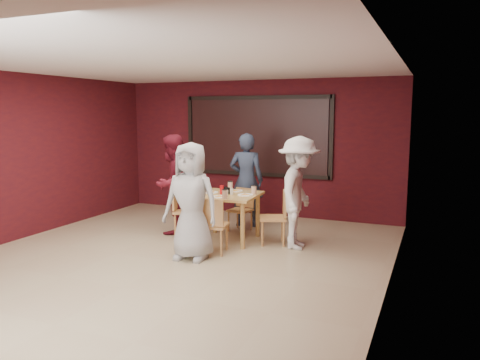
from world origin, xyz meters
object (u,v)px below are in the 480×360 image
at_px(chair_right, 277,214).
at_px(diner_front, 191,201).
at_px(diner_back, 246,180).
at_px(diner_left, 172,184).
at_px(chair_left, 183,208).
at_px(diner_right, 299,193).
at_px(chair_front, 212,223).
at_px(dining_table, 228,200).
at_px(chair_back, 242,207).

bearing_deg(chair_right, diner_front, -126.65).
relative_size(chair_right, diner_back, 0.50).
bearing_deg(diner_left, diner_front, 41.63).
height_order(chair_left, diner_right, diner_right).
relative_size(chair_front, chair_right, 0.99).
bearing_deg(diner_back, dining_table, 84.01).
distance_m(chair_back, chair_left, 1.11).
bearing_deg(dining_table, chair_right, 8.21).
distance_m(diner_front, diner_left, 1.58).
relative_size(chair_left, diner_back, 0.51).
distance_m(diner_back, diner_left, 1.41).
bearing_deg(diner_front, diner_back, 86.69).
height_order(chair_right, diner_front, diner_front).
relative_size(dining_table, diner_front, 0.62).
bearing_deg(chair_front, chair_left, 140.94).
height_order(diner_back, diner_left, diner_back).
distance_m(diner_front, diner_back, 2.18).
bearing_deg(chair_front, diner_front, -121.08).
distance_m(dining_table, chair_right, 0.87).
height_order(chair_back, chair_right, chair_right).
relative_size(dining_table, chair_front, 1.23).
distance_m(chair_back, diner_front, 1.88).
xyz_separation_m(chair_back, diner_right, (1.25, -0.69, 0.45)).
bearing_deg(diner_left, diner_back, 134.67).
relative_size(chair_left, diner_left, 0.51).
height_order(diner_front, diner_back, diner_back).
relative_size(dining_table, chair_right, 1.22).
bearing_deg(chair_right, chair_back, 145.41).
bearing_deg(diner_front, diner_left, 127.13).
bearing_deg(chair_front, diner_right, 37.39).
distance_m(chair_back, diner_right, 1.50).
relative_size(chair_right, diner_left, 0.50).
distance_m(chair_right, diner_left, 1.99).
bearing_deg(chair_left, chair_front, -39.06).
bearing_deg(diner_left, chair_front, 54.44).
xyz_separation_m(chair_right, diner_right, (0.37, -0.08, 0.39)).
xyz_separation_m(chair_front, chair_left, (-0.94, 0.76, 0.01)).
distance_m(diner_front, diner_right, 1.72).
relative_size(dining_table, chair_left, 1.20).
relative_size(chair_front, diner_left, 0.50).
relative_size(diner_back, diner_right, 0.99).
bearing_deg(chair_left, diner_front, -54.55).
relative_size(diner_left, diner_right, 0.99).
bearing_deg(diner_left, chair_back, 121.44).
distance_m(chair_front, chair_back, 1.54).
xyz_separation_m(dining_table, chair_back, (-0.05, 0.73, -0.26)).
bearing_deg(chair_back, diner_right, -28.77).
distance_m(chair_front, diner_back, 1.93).
bearing_deg(diner_back, diner_front, 79.19).
bearing_deg(chair_back, chair_right, -34.59).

